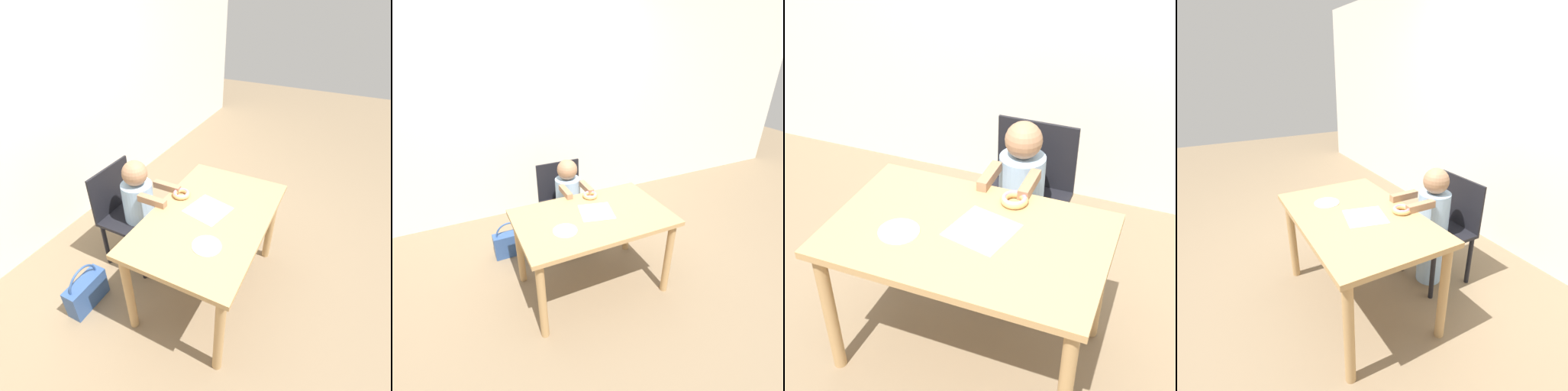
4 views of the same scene
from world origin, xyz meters
TOP-DOWN VIEW (x-y plane):
  - ground_plane at (0.00, 0.00)m, footprint 12.00×12.00m
  - wall_back at (0.00, 1.57)m, footprint 8.00×0.05m
  - dining_table at (0.00, 0.00)m, footprint 1.20×0.76m
  - chair at (0.04, 0.74)m, footprint 0.45×0.44m
  - child_figure at (0.04, 0.62)m, footprint 0.25×0.44m
  - donut at (0.11, 0.28)m, footprint 0.13×0.13m
  - napkin at (0.05, 0.04)m, footprint 0.31×0.31m
  - handbag at (-0.55, 0.73)m, footprint 0.32×0.12m
  - plate at (-0.27, -0.10)m, footprint 0.18×0.18m

SIDE VIEW (x-z plane):
  - ground_plane at x=0.00m, z-range 0.00..0.00m
  - handbag at x=-0.55m, z-range -0.05..0.32m
  - chair at x=0.04m, z-range 0.03..0.87m
  - child_figure at x=0.04m, z-range 0.01..0.97m
  - dining_table at x=0.00m, z-range 0.26..0.98m
  - napkin at x=0.05m, z-range 0.72..0.72m
  - plate at x=-0.27m, z-range 0.72..0.73m
  - donut at x=0.11m, z-range 0.72..0.76m
  - wall_back at x=0.00m, z-range 0.00..2.50m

